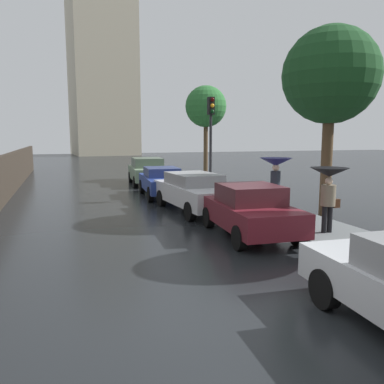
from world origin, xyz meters
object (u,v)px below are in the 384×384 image
object	(u,v)px
pedestrian_with_umbrella_far	(329,182)
car_maroon_near_kerb	(250,210)
traffic_light	(211,128)
street_tree_far	(206,107)
car_green_behind_camera	(147,171)
pedestrian_with_umbrella_near	(276,169)
car_blue_far_ahead	(162,181)
street_tree_near	(331,77)
car_white_far_lane	(195,191)

from	to	relation	value
pedestrian_with_umbrella_far	car_maroon_near_kerb	bearing A→B (deg)	157.00
pedestrian_with_umbrella_far	traffic_light	xyz separation A→B (m)	(-0.68, 7.18, 1.57)
traffic_light	street_tree_far	world-z (taller)	street_tree_far
car_green_behind_camera	pedestrian_with_umbrella_far	size ratio (longest dim) A/B	2.38
pedestrian_with_umbrella_near	traffic_light	world-z (taller)	traffic_light
car_blue_far_ahead	pedestrian_with_umbrella_near	world-z (taller)	pedestrian_with_umbrella_near
car_blue_far_ahead	pedestrian_with_umbrella_near	distance (m)	6.78
car_maroon_near_kerb	car_blue_far_ahead	world-z (taller)	car_maroon_near_kerb
car_green_behind_camera	street_tree_near	world-z (taller)	street_tree_near
car_white_far_lane	pedestrian_with_umbrella_near	bearing A→B (deg)	-54.46
car_maroon_near_kerb	traffic_light	distance (m)	6.90
car_green_behind_camera	traffic_light	world-z (taller)	traffic_light
pedestrian_with_umbrella_near	car_white_far_lane	bearing A→B (deg)	-57.21
car_maroon_near_kerb	traffic_light	xyz separation A→B (m)	(1.28, 6.35, 2.39)
pedestrian_with_umbrella_far	street_tree_near	world-z (taller)	street_tree_near
pedestrian_with_umbrella_far	street_tree_far	size ratio (longest dim) A/B	0.30
car_white_far_lane	pedestrian_with_umbrella_far	world-z (taller)	pedestrian_with_umbrella_far
car_maroon_near_kerb	car_blue_far_ahead	bearing A→B (deg)	97.23
car_maroon_near_kerb	car_white_far_lane	distance (m)	3.96
pedestrian_with_umbrella_far	traffic_light	size ratio (longest dim) A/B	0.42
traffic_light	street_tree_near	xyz separation A→B (m)	(2.48, -4.68, 1.63)
car_maroon_near_kerb	pedestrian_with_umbrella_near	distance (m)	2.52
car_maroon_near_kerb	pedestrian_with_umbrella_far	size ratio (longest dim) A/B	2.19
car_maroon_near_kerb	car_green_behind_camera	world-z (taller)	car_green_behind_camera
street_tree_near	pedestrian_with_umbrella_far	bearing A→B (deg)	-125.70
pedestrian_with_umbrella_far	street_tree_far	xyz separation A→B (m)	(1.99, 15.00, 3.06)
car_green_behind_camera	pedestrian_with_umbrella_near	world-z (taller)	pedestrian_with_umbrella_near
car_green_behind_camera	street_tree_far	xyz separation A→B (m)	(4.18, 1.54, 3.82)
car_green_behind_camera	pedestrian_with_umbrella_far	distance (m)	13.66
car_blue_far_ahead	street_tree_near	size ratio (longest dim) A/B	0.67
street_tree_near	car_maroon_near_kerb	bearing A→B (deg)	-156.08
car_maroon_near_kerb	car_blue_far_ahead	xyz separation A→B (m)	(-0.53, 7.89, -0.03)
street_tree_near	car_green_behind_camera	bearing A→B (deg)	110.02
car_green_behind_camera	car_white_far_lane	bearing A→B (deg)	-86.25
car_white_far_lane	street_tree_far	size ratio (longest dim) A/B	0.78
traffic_light	street_tree_far	size ratio (longest dim) A/B	0.72
traffic_light	car_maroon_near_kerb	bearing A→B (deg)	-101.40
pedestrian_with_umbrella_near	street_tree_far	bearing A→B (deg)	-107.19
car_white_far_lane	car_green_behind_camera	bearing A→B (deg)	85.34
car_blue_far_ahead	traffic_light	xyz separation A→B (m)	(1.81, -1.54, 2.42)
car_green_behind_camera	street_tree_near	size ratio (longest dim) A/B	0.67
car_blue_far_ahead	traffic_light	world-z (taller)	traffic_light
car_white_far_lane	pedestrian_with_umbrella_near	world-z (taller)	pedestrian_with_umbrella_near
car_green_behind_camera	pedestrian_with_umbrella_near	xyz separation A→B (m)	(1.95, -11.06, 0.91)
car_white_far_lane	street_tree_far	world-z (taller)	street_tree_far
traffic_light	street_tree_far	bearing A→B (deg)	71.17
car_green_behind_camera	traffic_light	distance (m)	6.87
street_tree_far	car_white_far_lane	bearing A→B (deg)	-112.49
traffic_light	pedestrian_with_umbrella_near	bearing A→B (deg)	-84.80
car_white_far_lane	pedestrian_with_umbrella_far	xyz separation A→B (m)	(2.24, -4.79, 0.81)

